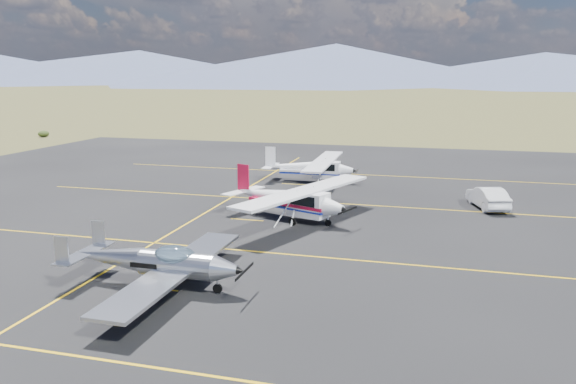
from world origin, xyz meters
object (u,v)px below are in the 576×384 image
at_px(aircraft_cessna, 289,198).
at_px(sedan, 488,197).
at_px(aircraft_plain, 310,167).
at_px(aircraft_low_wing, 158,262).

distance_m(aircraft_cessna, sedan, 12.81).
bearing_deg(aircraft_plain, aircraft_low_wing, -93.93).
bearing_deg(aircraft_low_wing, sedan, 52.67).
height_order(aircraft_cessna, aircraft_plain, aircraft_cessna).
bearing_deg(sedan, aircraft_cessna, 10.95).
relative_size(aircraft_cessna, sedan, 2.69).
bearing_deg(aircraft_cessna, aircraft_low_wing, -79.41).
bearing_deg(aircraft_plain, sedan, -25.43).
distance_m(aircraft_low_wing, aircraft_plain, 23.10).
distance_m(aircraft_cessna, aircraft_plain, 11.53).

